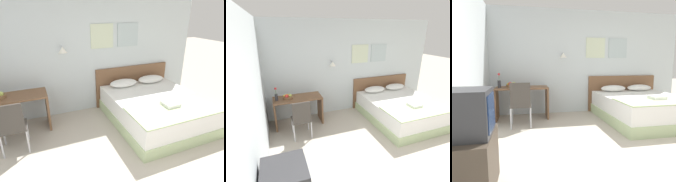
# 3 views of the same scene
# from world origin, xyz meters

# --- Properties ---
(ground_plane) EXTENTS (24.00, 24.00, 0.00)m
(ground_plane) POSITION_xyz_m (0.00, 0.00, 0.00)
(ground_plane) COLOR #B2A899
(wall_back) EXTENTS (5.49, 0.31, 2.65)m
(wall_back) POSITION_xyz_m (0.01, 2.91, 1.33)
(wall_back) COLOR silver
(wall_back) RESTS_ON ground_plane
(bed) EXTENTS (1.81, 2.09, 0.56)m
(bed) POSITION_xyz_m (1.13, 1.78, 0.28)
(bed) COLOR #B2C693
(bed) RESTS_ON ground_plane
(headboard) EXTENTS (1.93, 0.06, 0.96)m
(headboard) POSITION_xyz_m (1.13, 2.85, 0.48)
(headboard) COLOR brown
(headboard) RESTS_ON ground_plane
(pillow_left) EXTENTS (0.67, 0.36, 0.16)m
(pillow_left) POSITION_xyz_m (0.76, 2.59, 0.65)
(pillow_left) COLOR white
(pillow_left) RESTS_ON bed
(pillow_right) EXTENTS (0.67, 0.36, 0.16)m
(pillow_right) POSITION_xyz_m (1.51, 2.59, 0.65)
(pillow_right) COLOR white
(pillow_right) RESTS_ON bed
(throw_blanket) EXTENTS (1.75, 0.84, 0.02)m
(throw_blanket) POSITION_xyz_m (1.13, 1.17, 0.58)
(throw_blanket) COLOR #B2C693
(throw_blanket) RESTS_ON bed
(folded_towel_near_foot) EXTENTS (0.27, 0.27, 0.06)m
(folded_towel_near_foot) POSITION_xyz_m (1.12, 1.32, 0.62)
(folded_towel_near_foot) COLOR white
(folded_towel_near_foot) RESTS_ON throw_blanket
(desk) EXTENTS (1.20, 0.54, 0.75)m
(desk) POSITION_xyz_m (-1.58, 2.50, 0.52)
(desk) COLOR brown
(desk) RESTS_ON ground_plane
(desk_chair) EXTENTS (0.43, 0.43, 0.93)m
(desk_chair) POSITION_xyz_m (-1.60, 1.81, 0.54)
(desk_chair) COLOR #3D3833
(desk_chair) RESTS_ON ground_plane
(fruit_bowl) EXTENTS (0.26, 0.26, 0.12)m
(fruit_bowl) POSITION_xyz_m (-1.81, 2.51, 0.79)
(fruit_bowl) COLOR brown
(fruit_bowl) RESTS_ON desk
(flower_vase) EXTENTS (0.07, 0.07, 0.33)m
(flower_vase) POSITION_xyz_m (-2.08, 2.47, 0.87)
(flower_vase) COLOR #333338
(flower_vase) RESTS_ON desk
(tv_stand) EXTENTS (0.49, 0.69, 0.61)m
(tv_stand) POSITION_xyz_m (-2.08, -0.20, 0.30)
(tv_stand) COLOR #3D3328
(tv_stand) RESTS_ON ground_plane
(television) EXTENTS (0.48, 0.47, 0.46)m
(television) POSITION_xyz_m (-2.08, -0.20, 0.84)
(television) COLOR #2D2D30
(television) RESTS_ON tv_stand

